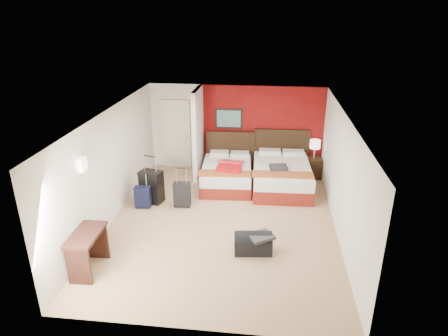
# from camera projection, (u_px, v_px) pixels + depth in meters

# --- Properties ---
(ground) EXTENTS (6.50, 6.50, 0.00)m
(ground) POSITION_uv_depth(u_px,v_px,m) (223.00, 222.00, 9.00)
(ground) COLOR tan
(ground) RESTS_ON ground
(room_walls) EXTENTS (5.02, 6.52, 2.50)m
(room_walls) POSITION_uv_depth(u_px,v_px,m) (174.00, 147.00, 9.97)
(room_walls) COLOR silver
(room_walls) RESTS_ON ground
(red_accent_panel) EXTENTS (3.50, 0.04, 2.50)m
(red_accent_panel) POSITION_uv_depth(u_px,v_px,m) (262.00, 129.00, 11.41)
(red_accent_panel) COLOR maroon
(red_accent_panel) RESTS_ON ground
(partition_wall) EXTENTS (0.12, 1.20, 2.50)m
(partition_wall) POSITION_uv_depth(u_px,v_px,m) (198.00, 134.00, 11.03)
(partition_wall) COLOR silver
(partition_wall) RESTS_ON ground
(entry_door) EXTENTS (0.82, 0.06, 2.05)m
(entry_door) POSITION_uv_depth(u_px,v_px,m) (177.00, 134.00, 11.73)
(entry_door) COLOR silver
(entry_door) RESTS_ON ground
(bed_left) EXTENTS (1.43, 1.96, 0.57)m
(bed_left) POSITION_uv_depth(u_px,v_px,m) (227.00, 175.00, 10.76)
(bed_left) COLOR white
(bed_left) RESTS_ON ground
(bed_right) EXTENTS (1.59, 2.20, 0.64)m
(bed_right) POSITION_uv_depth(u_px,v_px,m) (281.00, 177.00, 10.59)
(bed_right) COLOR white
(bed_right) RESTS_ON ground
(red_suitcase_open) EXTENTS (0.72, 0.93, 0.11)m
(red_suitcase_open) POSITION_uv_depth(u_px,v_px,m) (230.00, 165.00, 10.53)
(red_suitcase_open) COLOR red
(red_suitcase_open) RESTS_ON bed_left
(jacket_bundle) EXTENTS (0.50, 0.42, 0.11)m
(jacket_bundle) POSITION_uv_depth(u_px,v_px,m) (278.00, 168.00, 10.18)
(jacket_bundle) COLOR #333337
(jacket_bundle) RESTS_ON bed_right
(nightstand) EXTENTS (0.47, 0.47, 0.59)m
(nightstand) POSITION_uv_depth(u_px,v_px,m) (313.00, 167.00, 11.25)
(nightstand) COLOR black
(nightstand) RESTS_ON ground
(table_lamp) EXTENTS (0.30, 0.30, 0.52)m
(table_lamp) POSITION_uv_depth(u_px,v_px,m) (315.00, 149.00, 11.04)
(table_lamp) COLOR silver
(table_lamp) RESTS_ON nightstand
(suitcase_black) EXTENTS (0.60, 0.47, 0.80)m
(suitcase_black) POSITION_uv_depth(u_px,v_px,m) (152.00, 187.00, 9.77)
(suitcase_black) COLOR black
(suitcase_black) RESTS_ON ground
(suitcase_charcoal) EXTENTS (0.42, 0.27, 0.59)m
(suitcase_charcoal) POSITION_uv_depth(u_px,v_px,m) (182.00, 195.00, 9.59)
(suitcase_charcoal) COLOR black
(suitcase_charcoal) RESTS_ON ground
(suitcase_navy) EXTENTS (0.38, 0.25, 0.52)m
(suitcase_navy) POSITION_uv_depth(u_px,v_px,m) (143.00, 198.00, 9.56)
(suitcase_navy) COLOR black
(suitcase_navy) RESTS_ON ground
(duffel_bag) EXTENTS (0.77, 0.47, 0.37)m
(duffel_bag) POSITION_uv_depth(u_px,v_px,m) (253.00, 244.00, 7.85)
(duffel_bag) COLOR black
(duffel_bag) RESTS_ON ground
(jacket_draped) EXTENTS (0.59, 0.57, 0.06)m
(jacket_draped) POSITION_uv_depth(u_px,v_px,m) (261.00, 236.00, 7.70)
(jacket_draped) COLOR #343438
(jacket_draped) RESTS_ON duffel_bag
(desk) EXTENTS (0.49, 0.96, 0.79)m
(desk) POSITION_uv_depth(u_px,v_px,m) (88.00, 252.00, 7.23)
(desk) COLOR black
(desk) RESTS_ON ground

